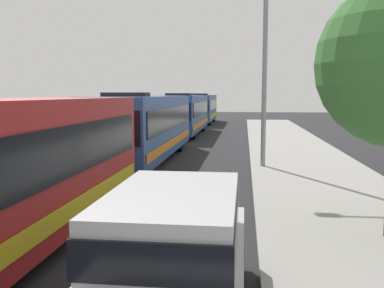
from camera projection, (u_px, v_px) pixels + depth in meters
The scene contains 6 objects.
bus_second_in_line at pixel (147, 125), 20.26m from camera, with size 2.58×11.85×3.21m.
bus_middle at pixel (185, 113), 33.35m from camera, with size 2.58×11.45×3.21m.
bus_fourth_in_line at pixel (202, 108), 46.30m from camera, with size 2.58×10.54×3.21m.
white_suv at pixel (172, 258), 5.53m from camera, with size 1.86×4.98×1.90m.
box_truck_oncoming at pixel (180, 106), 52.58m from camera, with size 2.35×7.67×3.15m.
streetlamp_mid at pixel (265, 35), 17.36m from camera, with size 6.41×0.28×8.82m.
Camera 1 is at (3.30, 4.04, 3.15)m, focal length 39.97 mm.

